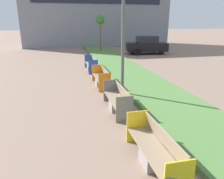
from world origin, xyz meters
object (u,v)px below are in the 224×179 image
Objects in this scene: street_lamp_post at (123,1)px; parked_car_distant at (147,45)px; bench_yellow_frame at (155,152)px; bench_orange_frame at (101,79)px; sapling_tree_far at (100,20)px; bench_blue_frame at (91,65)px; bench_grey_frame at (118,101)px.

street_lamp_post is 1.70× the size of parked_car_distant.
parked_car_distant reaches higher than bench_yellow_frame.
parked_car_distant is (6.83, 10.65, 0.54)m from bench_orange_frame.
bench_orange_frame is at bearing -100.03° from sapling_tree_far.
street_lamp_post is (0.61, -1.98, 3.76)m from bench_orange_frame.
sapling_tree_far is (2.28, 9.01, 3.03)m from bench_blue_frame.
bench_yellow_frame is 1.07× the size of bench_grey_frame.
bench_grey_frame and bench_blue_frame have the same top height.
bench_blue_frame is (0.00, 7.39, 0.00)m from bench_grey_frame.
bench_grey_frame is 0.51× the size of parked_car_distant.
bench_yellow_frame is at bearing -102.70° from parked_car_distant.
bench_grey_frame is at bearing -90.00° from bench_orange_frame.
bench_yellow_frame is at bearing -96.52° from sapling_tree_far.
bench_orange_frame is 12.67m from parked_car_distant.
bench_orange_frame is (-0.00, 7.06, -0.00)m from bench_yellow_frame.
bench_blue_frame is 9.62m from parked_car_distant.
street_lamp_post is (0.61, -5.87, 3.76)m from bench_blue_frame.
bench_yellow_frame is at bearing -89.99° from bench_orange_frame.
street_lamp_post is (0.61, 5.08, 3.76)m from bench_yellow_frame.
bench_orange_frame is 4.29m from street_lamp_post.
bench_orange_frame is 0.57× the size of sapling_tree_far.
street_lamp_post reaches higher than bench_grey_frame.
street_lamp_post reaches higher than bench_blue_frame.
parked_car_distant is at bearing 64.22° from bench_grey_frame.
bench_grey_frame is 0.57× the size of sapling_tree_far.
parked_car_distant is (6.22, 12.63, -3.22)m from street_lamp_post.
bench_orange_frame is 0.95× the size of bench_blue_frame.
sapling_tree_far is 5.66m from parked_car_distant.
bench_yellow_frame and bench_orange_frame have the same top height.
bench_yellow_frame is 18.99m from parked_car_distant.
street_lamp_post is at bearing -72.85° from bench_orange_frame.
sapling_tree_far is at bearing 83.59° from street_lamp_post.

